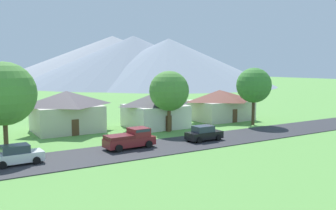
{
  "coord_description": "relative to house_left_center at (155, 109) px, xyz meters",
  "views": [
    {
      "loc": [
        -16.68,
        -2.5,
        8.46
      ],
      "look_at": [
        -1.67,
        21.86,
        5.38
      ],
      "focal_mm": 39.0,
      "sensor_mm": 36.0,
      "label": 1
    }
  ],
  "objects": [
    {
      "name": "tree_right_of_center",
      "position": [
        -19.89,
        -5.94,
        3.34
      ],
      "size": [
        6.09,
        6.09,
        8.88
      ],
      "color": "brown",
      "rests_on": "ground"
    },
    {
      "name": "mountain_far_east_ridge",
      "position": [
        49.2,
        106.2,
        8.47
      ],
      "size": [
        102.02,
        102.02,
        21.9
      ],
      "primitive_type": "cone",
      "color": "gray",
      "rests_on": "ground"
    },
    {
      "name": "road_strip",
      "position": [
        -8.03,
        -11.25,
        -2.44
      ],
      "size": [
        160.0,
        6.98,
        0.08
      ],
      "primitive_type": "cube",
      "color": "#2D2D33",
      "rests_on": "ground"
    },
    {
      "name": "mountain_far_west_ridge",
      "position": [
        52.52,
        138.01,
        9.59
      ],
      "size": [
        124.59,
        124.59,
        24.14
      ],
      "primitive_type": "cone",
      "color": "#8E939E",
      "rests_on": "ground"
    },
    {
      "name": "parked_car_white_mid_west",
      "position": [
        -19.72,
        -10.74,
        -1.61
      ],
      "size": [
        4.26,
        2.2,
        1.68
      ],
      "color": "white",
      "rests_on": "road_strip"
    },
    {
      "name": "mountain_central_ridge",
      "position": [
        57.09,
        88.67,
        7.48
      ],
      "size": [
        89.46,
        89.46,
        19.91
      ],
      "primitive_type": "cone",
      "color": "gray",
      "rests_on": "ground"
    },
    {
      "name": "tree_left_of_center",
      "position": [
        12.94,
        -5.72,
        3.21
      ],
      "size": [
        4.99,
        4.99,
        8.2
      ],
      "color": "#4C3823",
      "rests_on": "ground"
    },
    {
      "name": "house_right_center",
      "position": [
        12.19,
        0.94,
        -0.05
      ],
      "size": [
        9.45,
        7.89,
        4.68
      ],
      "color": "beige",
      "rests_on": "ground"
    },
    {
      "name": "tree_center",
      "position": [
        -0.22,
        -4.03,
        2.78
      ],
      "size": [
        5.12,
        5.12,
        7.84
      ],
      "color": "brown",
      "rests_on": "ground"
    },
    {
      "name": "pickup_truck_maroon_west_side",
      "position": [
        -8.71,
        -10.23,
        -1.42
      ],
      "size": [
        5.28,
        2.49,
        1.99
      ],
      "color": "maroon",
      "rests_on": "road_strip"
    },
    {
      "name": "parked_car_black_west_end",
      "position": [
        -0.02,
        -11.14,
        -1.61
      ],
      "size": [
        4.21,
        2.1,
        1.68
      ],
      "color": "black",
      "rests_on": "road_strip"
    },
    {
      "name": "house_left_center",
      "position": [
        0.0,
        0.0,
        0.0
      ],
      "size": [
        7.91,
        7.64,
        4.79
      ],
      "color": "silver",
      "rests_on": "ground"
    },
    {
      "name": "house_rightmost",
      "position": [
        -11.37,
        3.07,
        0.24
      ],
      "size": [
        8.8,
        7.48,
        5.25
      ],
      "color": "beige",
      "rests_on": "ground"
    }
  ]
}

